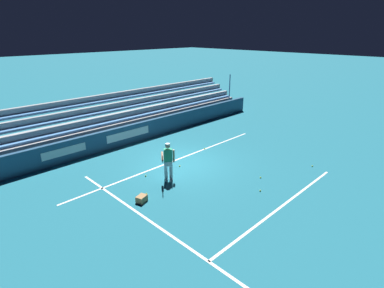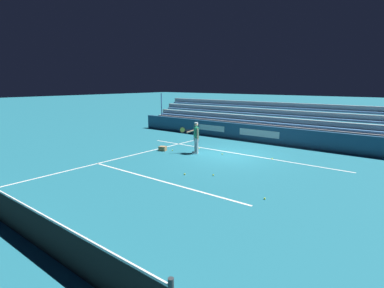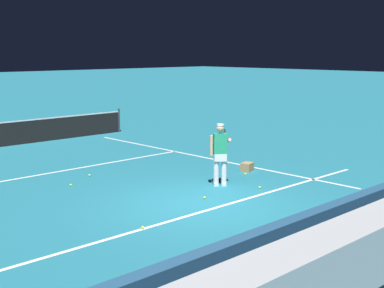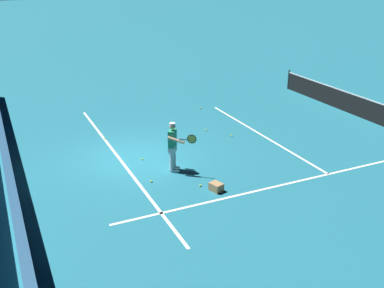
{
  "view_description": "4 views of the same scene",
  "coord_description": "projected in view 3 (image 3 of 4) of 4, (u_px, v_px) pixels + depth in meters",
  "views": [
    {
      "loc": [
        9.23,
        9.98,
        6.15
      ],
      "look_at": [
        -0.47,
        0.21,
        0.95
      ],
      "focal_mm": 28.0,
      "sensor_mm": 36.0,
      "label": 1
    },
    {
      "loc": [
        -8.1,
        13.64,
        3.82
      ],
      "look_at": [
        1.54,
        1.4,
        0.63
      ],
      "focal_mm": 28.0,
      "sensor_mm": 36.0,
      "label": 2
    },
    {
      "loc": [
        -8.82,
        -8.91,
        3.68
      ],
      "look_at": [
        1.02,
        1.35,
        1.18
      ],
      "focal_mm": 50.0,
      "sensor_mm": 36.0,
      "label": 3
    },
    {
      "loc": [
        14.49,
        -4.34,
        6.59
      ],
      "look_at": [
        1.8,
        1.53,
        0.92
      ],
      "focal_mm": 42.0,
      "sensor_mm": 36.0,
      "label": 4
    }
  ],
  "objects": [
    {
      "name": "court_sideline_white",
      "position": [
        203.0,
        157.0,
        18.63
      ],
      "size": [
        0.1,
        12.0,
        0.01
      ],
      "primitive_type": "cube",
      "color": "white",
      "rests_on": "ground"
    },
    {
      "name": "tennis_ball_far_right",
      "position": [
        245.0,
        174.0,
        15.96
      ],
      "size": [
        0.07,
        0.07,
        0.07
      ],
      "primitive_type": "sphere",
      "color": "#CCE533",
      "rests_on": "ground"
    },
    {
      "name": "court_service_line_white",
      "position": [
        78.0,
        168.0,
        16.89
      ],
      "size": [
        8.22,
        0.1,
        0.01
      ],
      "primitive_type": "cube",
      "color": "white",
      "rests_on": "ground"
    },
    {
      "name": "ground_plane",
      "position": [
        200.0,
        204.0,
        12.98
      ],
      "size": [
        160.0,
        160.0,
        0.0
      ],
      "primitive_type": "plane",
      "color": "#1E6B7F"
    },
    {
      "name": "tennis_ball_near_player",
      "position": [
        89.0,
        175.0,
        15.8
      ],
      "size": [
        0.07,
        0.07,
        0.07
      ],
      "primitive_type": "sphere",
      "color": "#CCE533",
      "rests_on": "ground"
    },
    {
      "name": "court_baseline_white",
      "position": [
        215.0,
        208.0,
        12.63
      ],
      "size": [
        12.0,
        0.1,
        0.01
      ],
      "primitive_type": "cube",
      "color": "white",
      "rests_on": "ground"
    },
    {
      "name": "tennis_ball_on_baseline",
      "position": [
        143.0,
        228.0,
        11.14
      ],
      "size": [
        0.07,
        0.07,
        0.07
      ],
      "primitive_type": "sphere",
      "color": "#CCE533",
      "rests_on": "ground"
    },
    {
      "name": "tennis_net",
      "position": [
        3.0,
        134.0,
        20.6
      ],
      "size": [
        11.09,
        0.09,
        1.07
      ],
      "color": "#33383D",
      "rests_on": "ground"
    },
    {
      "name": "tennis_ball_stray_back",
      "position": [
        205.0,
        198.0,
        13.39
      ],
      "size": [
        0.07,
        0.07,
        0.07
      ],
      "primitive_type": "sphere",
      "color": "#CCE533",
      "rests_on": "ground"
    },
    {
      "name": "tennis_ball_toward_net",
      "position": [
        260.0,
        187.0,
        14.39
      ],
      "size": [
        0.07,
        0.07,
        0.07
      ],
      "primitive_type": "sphere",
      "color": "#CCE533",
      "rests_on": "ground"
    },
    {
      "name": "tennis_ball_far_left",
      "position": [
        71.0,
        185.0,
        14.64
      ],
      "size": [
        0.07,
        0.07,
        0.07
      ],
      "primitive_type": "sphere",
      "color": "#CCE533",
      "rests_on": "ground"
    },
    {
      "name": "back_wall_sponsor_board",
      "position": [
        362.0,
        222.0,
        9.88
      ],
      "size": [
        21.39,
        0.25,
        1.1
      ],
      "color": "navy",
      "rests_on": "ground"
    },
    {
      "name": "tennis_player",
      "position": [
        220.0,
        154.0,
        14.6
      ],
      "size": [
        0.98,
        0.8,
        1.71
      ],
      "color": "silver",
      "rests_on": "ground"
    },
    {
      "name": "ball_box_cardboard",
      "position": [
        247.0,
        167.0,
        16.49
      ],
      "size": [
        0.47,
        0.4,
        0.26
      ],
      "primitive_type": "cube",
      "rotation": [
        0.0,
        0.0,
        0.3
      ],
      "color": "#A87F51",
      "rests_on": "ground"
    }
  ]
}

